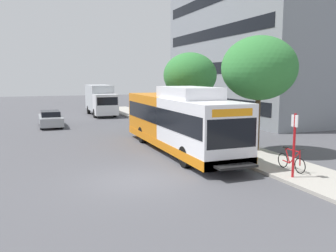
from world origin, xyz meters
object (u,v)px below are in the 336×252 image
at_px(transit_bus, 179,121).
at_px(box_truck_background, 101,99).
at_px(bus_stop_sign_pole, 294,140).
at_px(street_tree_mid_block, 190,75).
at_px(bicycle_parked, 291,161).
at_px(parked_car_far_lane, 51,119).
at_px(street_tree_near_stop, 259,68).

distance_m(transit_bus, box_truck_background, 20.59).
xyz_separation_m(bus_stop_sign_pole, street_tree_mid_block, (1.68, 13.75, 2.61)).
xyz_separation_m(bicycle_parked, box_truck_background, (-3.25, 26.72, 1.18)).
distance_m(street_tree_mid_block, box_truck_background, 14.72).
height_order(transit_bus, box_truck_background, transit_bus).
height_order(street_tree_mid_block, parked_car_far_lane, street_tree_mid_block).
relative_size(street_tree_mid_block, parked_car_far_lane, 1.30).
bearing_deg(bicycle_parked, street_tree_mid_block, 85.45).
height_order(street_tree_near_stop, box_truck_background, street_tree_near_stop).
relative_size(street_tree_near_stop, box_truck_background, 0.89).
relative_size(transit_bus, bicycle_parked, 6.96).
distance_m(street_tree_near_stop, box_truck_background, 23.11).
height_order(bicycle_parked, parked_car_far_lane, parked_car_far_lane).
height_order(transit_bus, parked_car_far_lane, transit_bus).
bearing_deg(parked_car_far_lane, box_truck_background, 53.17).
xyz_separation_m(transit_bus, street_tree_mid_block, (3.75, 6.72, 2.56)).
xyz_separation_m(bus_stop_sign_pole, box_truck_background, (-2.59, 27.61, 0.09)).
distance_m(street_tree_mid_block, parked_car_far_lane, 12.30).
xyz_separation_m(street_tree_near_stop, parked_car_far_lane, (-10.03, 14.98, -3.96)).
bearing_deg(parked_car_far_lane, bicycle_parked, -65.17).
height_order(bicycle_parked, box_truck_background, box_truck_background).
bearing_deg(street_tree_near_stop, bus_stop_sign_pole, -109.52).
relative_size(transit_bus, street_tree_mid_block, 2.09).
distance_m(parked_car_far_lane, box_truck_background, 9.46).
bearing_deg(street_tree_near_stop, street_tree_mid_block, 90.85).
xyz_separation_m(bus_stop_sign_pole, parked_car_far_lane, (-8.22, 20.09, -0.99)).
height_order(bus_stop_sign_pole, parked_car_far_lane, bus_stop_sign_pole).
bearing_deg(transit_bus, bicycle_parked, -66.01).
height_order(street_tree_mid_block, box_truck_background, street_tree_mid_block).
height_order(bus_stop_sign_pole, street_tree_near_stop, street_tree_near_stop).
distance_m(bicycle_parked, street_tree_mid_block, 13.42).
relative_size(parked_car_far_lane, box_truck_background, 0.64).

